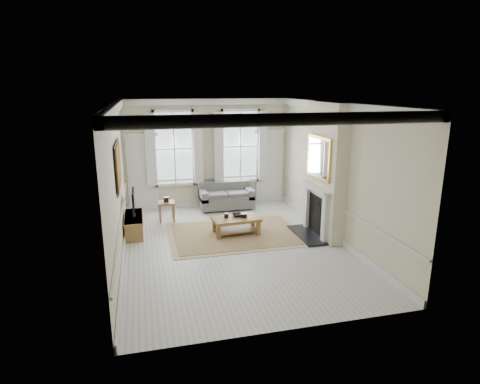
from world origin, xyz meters
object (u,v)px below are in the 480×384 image
object	(u,v)px
side_table	(166,205)
coffee_table	(236,220)
sofa	(226,198)
tv_stand	(134,225)

from	to	relation	value
side_table	coffee_table	world-z (taller)	side_table
sofa	side_table	xyz separation A→B (m)	(-1.91, -0.78, 0.11)
side_table	tv_stand	distance (m)	1.27
side_table	coffee_table	distance (m)	2.29
side_table	coffee_table	size ratio (longest dim) A/B	0.44
tv_stand	coffee_table	bearing A→B (deg)	-14.61
sofa	side_table	bearing A→B (deg)	-157.74
tv_stand	side_table	bearing A→B (deg)	43.96
coffee_table	tv_stand	xyz separation A→B (m)	(-2.59, 0.67, -0.13)
sofa	coffee_table	world-z (taller)	sofa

